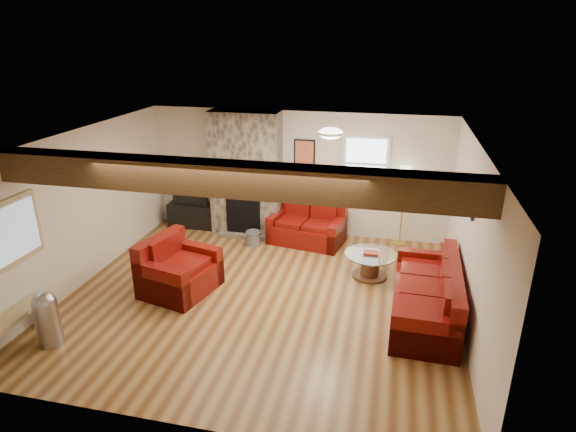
% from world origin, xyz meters
% --- Properties ---
extents(room, '(8.00, 8.00, 8.00)m').
position_xyz_m(room, '(0.00, 0.00, 1.25)').
color(room, brown).
rests_on(room, ground).
extents(floor, '(6.00, 6.00, 0.00)m').
position_xyz_m(floor, '(0.00, 0.00, 0.00)').
color(floor, brown).
rests_on(floor, ground).
extents(oak_beam, '(6.00, 0.36, 0.38)m').
position_xyz_m(oak_beam, '(0.00, -1.25, 2.31)').
color(oak_beam, '#351F10').
rests_on(oak_beam, room).
extents(chimney_breast, '(1.40, 0.67, 2.50)m').
position_xyz_m(chimney_breast, '(-1.00, 2.49, 1.22)').
color(chimney_breast, '#332E27').
rests_on(chimney_breast, floor).
extents(back_window, '(0.90, 0.08, 1.10)m').
position_xyz_m(back_window, '(1.35, 2.71, 1.55)').
color(back_window, silver).
rests_on(back_window, room).
extents(hatch_window, '(0.08, 1.00, 0.90)m').
position_xyz_m(hatch_window, '(-2.96, -1.50, 1.45)').
color(hatch_window, tan).
rests_on(hatch_window, room).
extents(ceiling_dome, '(0.40, 0.40, 0.18)m').
position_xyz_m(ceiling_dome, '(0.90, 0.90, 2.44)').
color(ceiling_dome, '#F3E8CE').
rests_on(ceiling_dome, room).
extents(artwork_back, '(0.42, 0.06, 0.52)m').
position_xyz_m(artwork_back, '(0.15, 2.71, 1.70)').
color(artwork_back, black).
rests_on(artwork_back, room).
extents(artwork_right, '(0.06, 0.55, 0.42)m').
position_xyz_m(artwork_right, '(2.96, 0.30, 1.75)').
color(artwork_right, black).
rests_on(artwork_right, room).
extents(sofa_three, '(0.96, 2.17, 0.83)m').
position_xyz_m(sofa_three, '(2.48, -0.01, 0.41)').
color(sofa_three, '#400704').
rests_on(sofa_three, floor).
extents(loveseat, '(1.54, 1.05, 0.75)m').
position_xyz_m(loveseat, '(0.30, 2.23, 0.38)').
color(loveseat, '#400704').
rests_on(loveseat, floor).
extents(armchair_red, '(1.18, 1.28, 0.88)m').
position_xyz_m(armchair_red, '(-1.31, -0.10, 0.44)').
color(armchair_red, '#400704').
rests_on(armchair_red, floor).
extents(coffee_table, '(0.88, 0.88, 0.46)m').
position_xyz_m(coffee_table, '(1.62, 1.06, 0.22)').
color(coffee_table, '#412415').
rests_on(coffee_table, floor).
extents(tv_cabinet, '(1.03, 0.41, 0.51)m').
position_xyz_m(tv_cabinet, '(-2.22, 2.53, 0.26)').
color(tv_cabinet, black).
rests_on(tv_cabinet, floor).
extents(television, '(0.78, 0.10, 0.45)m').
position_xyz_m(television, '(-2.22, 2.53, 0.74)').
color(television, black).
rests_on(television, tv_cabinet).
extents(floor_lamp, '(0.40, 0.40, 1.58)m').
position_xyz_m(floor_lamp, '(2.11, 2.55, 1.35)').
color(floor_lamp, tan).
rests_on(floor_lamp, floor).
extents(pine_bench, '(0.28, 1.20, 0.45)m').
position_xyz_m(pine_bench, '(-2.83, -1.95, 0.23)').
color(pine_bench, tan).
rests_on(pine_bench, floor).
extents(pedal_bin, '(0.35, 0.35, 0.79)m').
position_xyz_m(pedal_bin, '(-2.41, -1.79, 0.39)').
color(pedal_bin, '#9B9BA0').
rests_on(pedal_bin, floor).
extents(coal_bucket, '(0.31, 0.31, 0.29)m').
position_xyz_m(coal_bucket, '(-0.69, 1.89, 0.14)').
color(coal_bucket, slate).
rests_on(coal_bucket, floor).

